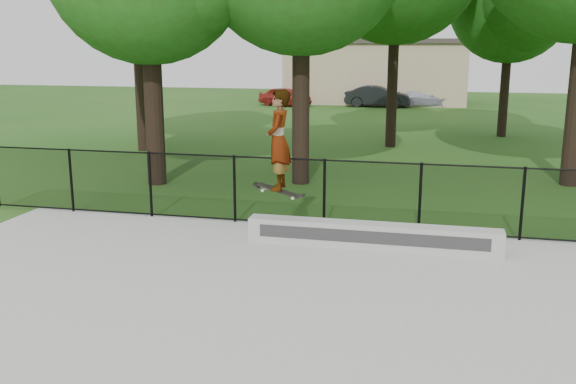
% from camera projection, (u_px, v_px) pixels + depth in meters
% --- Properties ---
extents(ground, '(100.00, 100.00, 0.00)m').
position_uv_depth(ground, '(243.00, 356.00, 8.21)').
color(ground, '#1F4F16').
rests_on(ground, ground).
extents(concrete_slab, '(14.00, 12.00, 0.06)m').
position_uv_depth(concrete_slab, '(243.00, 354.00, 8.21)').
color(concrete_slab, '#ABABA6').
rests_on(concrete_slab, ground).
extents(grind_ledge, '(4.87, 0.40, 0.49)m').
position_uv_depth(grind_ledge, '(372.00, 236.00, 12.35)').
color(grind_ledge, '#B7B6B1').
rests_on(grind_ledge, concrete_slab).
extents(car_a, '(3.82, 2.56, 1.22)m').
position_uv_depth(car_a, '(285.00, 97.00, 41.89)').
color(car_a, maroon).
rests_on(car_a, ground).
extents(car_b, '(3.77, 1.52, 1.36)m').
position_uv_depth(car_b, '(378.00, 96.00, 41.18)').
color(car_b, black).
rests_on(car_b, ground).
extents(car_c, '(3.65, 2.00, 1.10)m').
position_uv_depth(car_c, '(424.00, 98.00, 41.53)').
color(car_c, '#A6A5BB').
rests_on(car_c, ground).
extents(skater_airborne, '(0.82, 0.74, 2.11)m').
position_uv_depth(skater_airborne, '(279.00, 141.00, 12.19)').
color(skater_airborne, black).
rests_on(skater_airborne, ground).
extents(chainlink_fence, '(16.06, 0.06, 1.50)m').
position_uv_depth(chainlink_fence, '(324.00, 193.00, 13.63)').
color(chainlink_fence, black).
rests_on(chainlink_fence, concrete_slab).
extents(distant_building, '(12.40, 6.40, 4.30)m').
position_uv_depth(distant_building, '(377.00, 71.00, 44.24)').
color(distant_building, tan).
rests_on(distant_building, ground).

